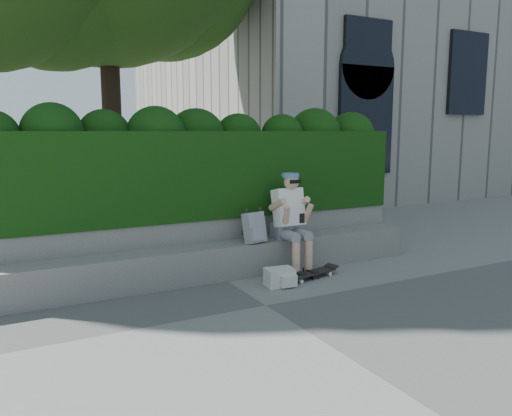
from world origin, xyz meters
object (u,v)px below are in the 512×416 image
skateboard (312,273)px  backpack_ground (280,277)px  person (291,218)px  backpack_plaid (254,228)px

skateboard → backpack_ground: backpack_ground is taller
person → backpack_plaid: size_ratio=3.33×
backpack_plaid → backpack_ground: 0.81m
skateboard → backpack_plaid: bearing=127.7°
backpack_plaid → backpack_ground: backpack_plaid is taller
person → backpack_ground: 0.95m
backpack_plaid → backpack_ground: (0.05, -0.60, -0.54)m
skateboard → backpack_ground: bearing=177.2°
backpack_ground → backpack_plaid: bearing=101.6°
backpack_ground → skateboard: bearing=16.0°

